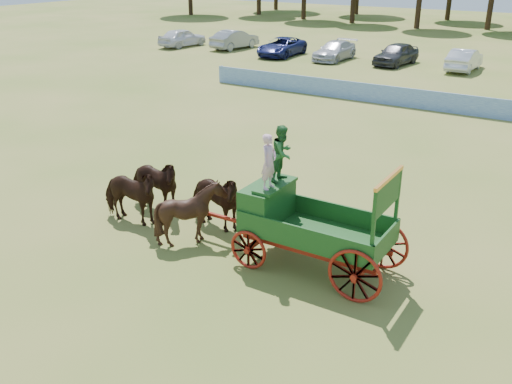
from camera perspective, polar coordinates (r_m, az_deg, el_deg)
The scene contains 8 objects.
ground at distance 16.68m, azimuth -0.24°, elevation -5.02°, with size 160.00×160.00×0.00m, color olive.
horse_lead_left at distance 17.88m, azimuth -12.57°, elevation -0.36°, with size 1.00×2.19×1.85m, color #33160E.
horse_lead_right at distance 18.61m, azimuth -10.24°, elevation 0.76°, with size 1.00×2.19×1.85m, color #33160E.
horse_wheel_left at distance 16.39m, azimuth -6.51°, elevation -2.10°, with size 1.50×1.68×1.85m, color #33160E.
horse_wheel_right at distance 17.18m, azimuth -4.25°, elevation -0.81°, with size 1.00×2.19×1.85m, color #33160E.
farm_dray at distance 15.05m, azimuth 3.70°, elevation -1.52°, with size 5.99×2.00×3.66m.
sponsor_banner at distance 32.57m, azimuth 15.55°, elevation 9.00°, with size 26.00×0.08×1.05m, color #1D50A1.
parked_cars at distance 44.23m, azimuth 18.98°, elevation 12.36°, with size 51.08×7.42×1.65m.
Camera 1 is at (7.89, -12.50, 7.74)m, focal length 40.00 mm.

